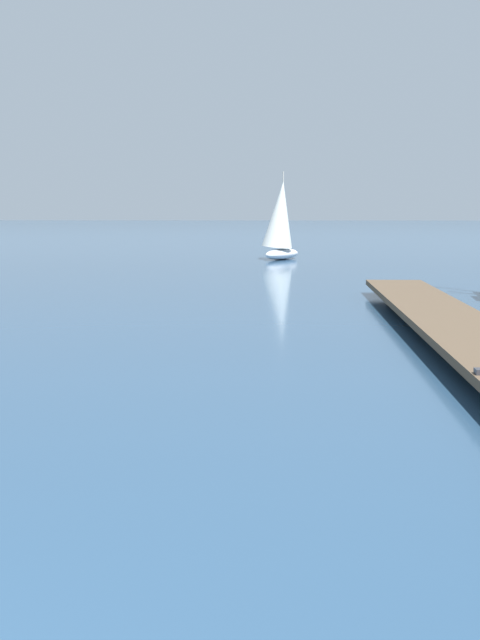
# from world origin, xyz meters

# --- Properties ---
(floating_dock) EXTENTS (1.93, 23.26, 0.53)m
(floating_dock) POSITION_xyz_m (6.93, 13.43, 0.36)
(floating_dock) COLOR brown
(floating_dock) RESTS_ON ground
(distant_sailboat) EXTENTS (2.63, 3.47, 4.80)m
(distant_sailboat) POSITION_xyz_m (3.24, 43.28, 2.09)
(distant_sailboat) COLOR silver
(distant_sailboat) RESTS_ON ground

